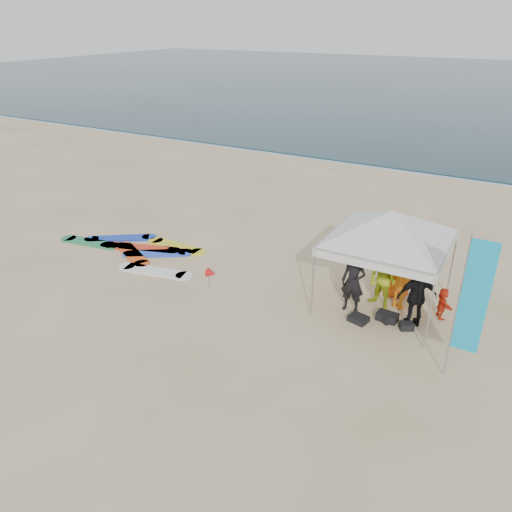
{
  "coord_description": "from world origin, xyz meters",
  "views": [
    {
      "loc": [
        6.25,
        -8.88,
        7.55
      ],
      "look_at": [
        -0.19,
        2.6,
        1.2
      ],
      "focal_mm": 35.0,
      "sensor_mm": 36.0,
      "label": 1
    }
  ],
  "objects_px": {
    "marker_pennant": "(211,273)",
    "person_black_b": "(417,296)",
    "person_orange_a": "(403,280)",
    "feather_flag": "(472,299)",
    "person_yellow": "(383,280)",
    "person_black_a": "(353,282)",
    "person_seated": "(442,303)",
    "surfboard_spread": "(138,250)",
    "person_orange_b": "(400,268)",
    "canopy_tent": "(393,211)"
  },
  "relations": [
    {
      "from": "marker_pennant",
      "to": "person_black_b",
      "type": "bearing_deg",
      "value": 9.28
    },
    {
      "from": "person_black_a",
      "to": "person_seated",
      "type": "xyz_separation_m",
      "value": [
        2.3,
        0.85,
        -0.46
      ]
    },
    {
      "from": "person_orange_a",
      "to": "marker_pennant",
      "type": "distance_m",
      "value": 5.6
    },
    {
      "from": "person_orange_a",
      "to": "feather_flag",
      "type": "relative_size",
      "value": 0.49
    },
    {
      "from": "person_orange_a",
      "to": "surfboard_spread",
      "type": "bearing_deg",
      "value": 32.91
    },
    {
      "from": "person_black_a",
      "to": "person_black_b",
      "type": "relative_size",
      "value": 1.03
    },
    {
      "from": "person_black_a",
      "to": "feather_flag",
      "type": "bearing_deg",
      "value": -26.75
    },
    {
      "from": "person_black_a",
      "to": "marker_pennant",
      "type": "height_order",
      "value": "person_black_a"
    },
    {
      "from": "canopy_tent",
      "to": "feather_flag",
      "type": "bearing_deg",
      "value": -44.36
    },
    {
      "from": "person_black_b",
      "to": "surfboard_spread",
      "type": "xyz_separation_m",
      "value": [
        -9.66,
        -0.03,
        -0.85
      ]
    },
    {
      "from": "person_seated",
      "to": "marker_pennant",
      "type": "relative_size",
      "value": 1.42
    },
    {
      "from": "person_yellow",
      "to": "marker_pennant",
      "type": "bearing_deg",
      "value": -141.2
    },
    {
      "from": "person_seated",
      "to": "canopy_tent",
      "type": "distance_m",
      "value": 2.93
    },
    {
      "from": "person_black_a",
      "to": "feather_flag",
      "type": "relative_size",
      "value": 0.51
    },
    {
      "from": "marker_pennant",
      "to": "person_black_a",
      "type": "bearing_deg",
      "value": 11.57
    },
    {
      "from": "person_black_b",
      "to": "canopy_tent",
      "type": "height_order",
      "value": "canopy_tent"
    },
    {
      "from": "person_black_a",
      "to": "surfboard_spread",
      "type": "bearing_deg",
      "value": -179.32
    },
    {
      "from": "person_seated",
      "to": "person_black_b",
      "type": "bearing_deg",
      "value": 112.52
    },
    {
      "from": "canopy_tent",
      "to": "marker_pennant",
      "type": "height_order",
      "value": "canopy_tent"
    },
    {
      "from": "person_yellow",
      "to": "person_orange_b",
      "type": "xyz_separation_m",
      "value": [
        0.24,
        0.89,
        0.04
      ]
    },
    {
      "from": "person_orange_a",
      "to": "person_orange_b",
      "type": "height_order",
      "value": "person_orange_b"
    },
    {
      "from": "feather_flag",
      "to": "person_black_a",
      "type": "bearing_deg",
      "value": 151.98
    },
    {
      "from": "person_black_b",
      "to": "person_orange_b",
      "type": "relative_size",
      "value": 0.98
    },
    {
      "from": "person_black_b",
      "to": "feather_flag",
      "type": "distance_m",
      "value": 2.57
    },
    {
      "from": "person_black_b",
      "to": "person_orange_b",
      "type": "height_order",
      "value": "person_orange_b"
    },
    {
      "from": "person_seated",
      "to": "canopy_tent",
      "type": "xyz_separation_m",
      "value": [
        -1.63,
        -0.11,
        2.43
      ]
    },
    {
      "from": "person_orange_b",
      "to": "surfboard_spread",
      "type": "relative_size",
      "value": 0.32
    },
    {
      "from": "feather_flag",
      "to": "person_yellow",
      "type": "bearing_deg",
      "value": 137.76
    },
    {
      "from": "person_yellow",
      "to": "marker_pennant",
      "type": "distance_m",
      "value": 5.05
    },
    {
      "from": "person_black_a",
      "to": "person_orange_a",
      "type": "distance_m",
      "value": 1.43
    },
    {
      "from": "person_orange_a",
      "to": "person_yellow",
      "type": "bearing_deg",
      "value": 57.22
    },
    {
      "from": "person_orange_a",
      "to": "feather_flag",
      "type": "distance_m",
      "value": 3.42
    },
    {
      "from": "person_black_b",
      "to": "surfboard_spread",
      "type": "distance_m",
      "value": 9.69
    },
    {
      "from": "person_black_a",
      "to": "person_black_b",
      "type": "xyz_separation_m",
      "value": [
        1.72,
        0.11,
        -0.03
      ]
    },
    {
      "from": "person_yellow",
      "to": "person_black_b",
      "type": "xyz_separation_m",
      "value": [
        1.06,
        -0.46,
        0.02
      ]
    },
    {
      "from": "person_orange_b",
      "to": "canopy_tent",
      "type": "distance_m",
      "value": 2.12
    },
    {
      "from": "person_orange_a",
      "to": "person_black_b",
      "type": "distance_m",
      "value": 0.93
    },
    {
      "from": "person_seated",
      "to": "canopy_tent",
      "type": "height_order",
      "value": "canopy_tent"
    },
    {
      "from": "person_black_b",
      "to": "person_yellow",
      "type": "bearing_deg",
      "value": -53.51
    },
    {
      "from": "feather_flag",
      "to": "marker_pennant",
      "type": "relative_size",
      "value": 5.64
    },
    {
      "from": "person_black_b",
      "to": "person_seated",
      "type": "distance_m",
      "value": 1.03
    },
    {
      "from": "feather_flag",
      "to": "surfboard_spread",
      "type": "distance_m",
      "value": 11.39
    },
    {
      "from": "person_black_b",
      "to": "feather_flag",
      "type": "bearing_deg",
      "value": 98.35
    },
    {
      "from": "feather_flag",
      "to": "person_orange_b",
      "type": "bearing_deg",
      "value": 125.38
    },
    {
      "from": "person_black_b",
      "to": "person_orange_b",
      "type": "bearing_deg",
      "value": -88.86
    },
    {
      "from": "person_orange_a",
      "to": "canopy_tent",
      "type": "bearing_deg",
      "value": 39.66
    },
    {
      "from": "person_orange_a",
      "to": "canopy_tent",
      "type": "xyz_separation_m",
      "value": [
        -0.49,
        -0.1,
        2.0
      ]
    },
    {
      "from": "person_black_a",
      "to": "person_yellow",
      "type": "bearing_deg",
      "value": 41.75
    },
    {
      "from": "person_black_a",
      "to": "marker_pennant",
      "type": "relative_size",
      "value": 2.87
    },
    {
      "from": "person_seated",
      "to": "feather_flag",
      "type": "height_order",
      "value": "feather_flag"
    }
  ]
}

